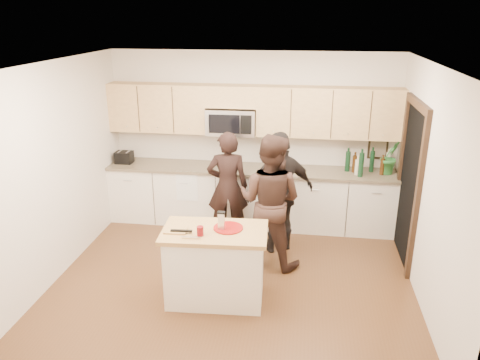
# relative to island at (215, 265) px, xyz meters

# --- Properties ---
(floor) EXTENTS (4.50, 4.50, 0.00)m
(floor) POSITION_rel_island_xyz_m (0.14, 0.49, -0.45)
(floor) COLOR #52321C
(floor) RESTS_ON ground
(room_shell) EXTENTS (4.52, 4.02, 2.71)m
(room_shell) POSITION_rel_island_xyz_m (0.14, 0.49, 1.28)
(room_shell) COLOR beige
(room_shell) RESTS_ON ground
(back_cabinetry) EXTENTS (4.50, 0.66, 0.94)m
(back_cabinetry) POSITION_rel_island_xyz_m (0.14, 2.18, 0.02)
(back_cabinetry) COLOR silver
(back_cabinetry) RESTS_ON ground
(upper_cabinetry) EXTENTS (4.50, 0.33, 0.75)m
(upper_cabinetry) POSITION_rel_island_xyz_m (0.18, 2.32, 1.39)
(upper_cabinetry) COLOR tan
(upper_cabinetry) RESTS_ON ground
(microwave) EXTENTS (0.76, 0.41, 0.40)m
(microwave) POSITION_rel_island_xyz_m (-0.17, 2.28, 1.20)
(microwave) COLOR silver
(microwave) RESTS_ON ground
(doorway) EXTENTS (0.06, 1.25, 2.20)m
(doorway) POSITION_rel_island_xyz_m (2.37, 1.39, 0.70)
(doorway) COLOR black
(doorway) RESTS_ON ground
(framed_picture) EXTENTS (0.30, 0.03, 0.38)m
(framed_picture) POSITION_rel_island_xyz_m (2.09, 2.47, 0.83)
(framed_picture) COLOR black
(framed_picture) RESTS_ON ground
(dish_towel) EXTENTS (0.34, 0.60, 0.48)m
(dish_towel) POSITION_rel_island_xyz_m (-0.81, 1.99, 0.35)
(dish_towel) COLOR white
(dish_towel) RESTS_ON ground
(island) EXTENTS (1.24, 0.77, 0.90)m
(island) POSITION_rel_island_xyz_m (0.00, 0.00, 0.00)
(island) COLOR silver
(island) RESTS_ON ground
(red_plate) EXTENTS (0.34, 0.34, 0.02)m
(red_plate) POSITION_rel_island_xyz_m (0.15, 0.07, 0.45)
(red_plate) COLOR maroon
(red_plate) RESTS_ON island
(box_grater) EXTENTS (0.09, 0.06, 0.21)m
(box_grater) POSITION_rel_island_xyz_m (0.08, 0.02, 0.57)
(box_grater) COLOR silver
(box_grater) RESTS_ON red_plate
(drink_glass) EXTENTS (0.08, 0.08, 0.11)m
(drink_glass) POSITION_rel_island_xyz_m (-0.13, -0.15, 0.50)
(drink_glass) COLOR maroon
(drink_glass) RESTS_ON island
(cutting_board) EXTENTS (0.26, 0.19, 0.02)m
(cutting_board) POSITION_rel_island_xyz_m (-0.43, -0.09, 0.46)
(cutting_board) COLOR #A88446
(cutting_board) RESTS_ON island
(tongs) EXTENTS (0.25, 0.05, 0.02)m
(tongs) POSITION_rel_island_xyz_m (-0.36, -0.12, 0.47)
(tongs) COLOR black
(tongs) RESTS_ON cutting_board
(knife) EXTENTS (0.22, 0.03, 0.01)m
(knife) POSITION_rel_island_xyz_m (-0.22, -0.25, 0.47)
(knife) COLOR silver
(knife) RESTS_ON cutting_board
(toaster) EXTENTS (0.27, 0.21, 0.19)m
(toaster) POSITION_rel_island_xyz_m (-1.91, 2.16, 0.58)
(toaster) COLOR black
(toaster) RESTS_ON back_cabinetry
(bottle_cluster) EXTENTS (0.69, 0.40, 0.42)m
(bottle_cluster) POSITION_rel_island_xyz_m (1.90, 2.18, 0.66)
(bottle_cluster) COLOR black
(bottle_cluster) RESTS_ON back_cabinetry
(orchid) EXTENTS (0.37, 0.35, 0.53)m
(orchid) POSITION_rel_island_xyz_m (2.24, 2.21, 0.75)
(orchid) COLOR #2E7331
(orchid) RESTS_ON back_cabinetry
(woman_left) EXTENTS (0.65, 0.48, 1.66)m
(woman_left) POSITION_rel_island_xyz_m (-0.12, 1.60, 0.37)
(woman_left) COLOR black
(woman_left) RESTS_ON ground
(woman_center) EXTENTS (1.04, 0.91, 1.81)m
(woman_center) POSITION_rel_island_xyz_m (0.55, 0.95, 0.45)
(woman_center) COLOR #321F19
(woman_center) RESTS_ON ground
(woman_right) EXTENTS (1.09, 0.88, 1.74)m
(woman_right) POSITION_rel_island_xyz_m (0.66, 1.37, 0.41)
(woman_right) COLOR black
(woman_right) RESTS_ON ground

